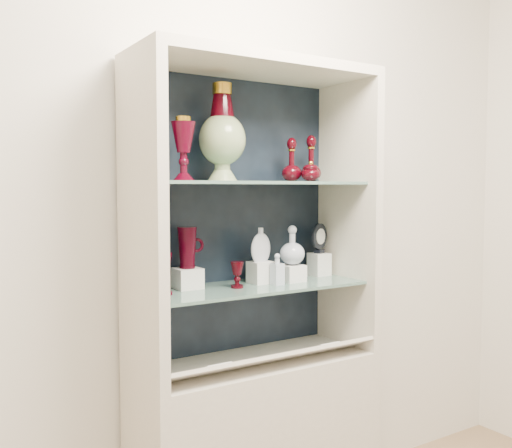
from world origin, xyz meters
TOP-DOWN VIEW (x-y plane):
  - wall_back at (0.00, 1.75)m, footprint 3.50×0.02m
  - cabinet_back_panel at (0.00, 1.72)m, footprint 0.98×0.02m
  - cabinet_side_left at (-0.48, 1.53)m, footprint 0.04×0.40m
  - cabinet_side_right at (0.48, 1.53)m, footprint 0.04×0.40m
  - cabinet_top_cap at (0.00, 1.53)m, footprint 1.00×0.40m
  - shelf_lower at (0.00, 1.55)m, footprint 0.92×0.34m
  - shelf_upper at (0.00, 1.55)m, footprint 0.92×0.34m
  - label_ledge at (0.00, 1.42)m, footprint 0.92×0.17m
  - label_card_0 at (-0.24, 1.42)m, footprint 0.10×0.06m
  - label_card_1 at (0.27, 1.42)m, footprint 0.10×0.06m
  - pedestal_lamp_left at (-0.44, 1.59)m, footprint 0.09×0.09m
  - pedestal_lamp_right at (-0.30, 1.56)m, footprint 0.11×0.11m
  - enamel_urn at (-0.12, 1.59)m, footprint 0.20×0.20m
  - ruby_decanter_a at (0.32, 1.58)m, footprint 0.10×0.10m
  - ruby_decanter_b at (0.22, 1.59)m, footprint 0.09×0.09m
  - lidded_bowl at (0.26, 1.51)m, footprint 0.08×0.08m
  - cobalt_goblet at (-0.44, 1.60)m, footprint 0.07×0.07m
  - ruby_goblet_tall at (-0.39, 1.56)m, footprint 0.08×0.08m
  - ruby_goblet_small at (-0.09, 1.53)m, footprint 0.06×0.06m
  - riser_ruby_pitcher at (-0.26, 1.63)m, footprint 0.10×0.10m
  - ruby_pitcher at (-0.26, 1.63)m, footprint 0.14×0.10m
  - clear_square_bottle at (0.09, 1.51)m, footprint 0.05×0.05m
  - riser_flat_flask at (0.06, 1.58)m, footprint 0.09×0.09m
  - flat_flask at (0.06, 1.58)m, footprint 0.11×0.06m
  - riser_clear_round_decanter at (0.19, 1.55)m, footprint 0.09×0.09m
  - clear_round_decanter at (0.19, 1.55)m, footprint 0.12×0.12m
  - riser_cameo_medallion at (0.39, 1.62)m, footprint 0.08×0.08m
  - cameo_medallion at (0.39, 1.62)m, footprint 0.13×0.08m

SIDE VIEW (x-z plane):
  - label_ledge at x=0.00m, z-range 0.74..0.82m
  - label_card_0 at x=-0.24m, z-range 0.78..0.81m
  - label_card_1 at x=0.27m, z-range 0.78..0.81m
  - shelf_lower at x=0.00m, z-range 1.04..1.05m
  - riser_clear_round_decanter at x=0.19m, z-range 1.05..1.12m
  - riser_ruby_pitcher at x=-0.26m, z-range 1.05..1.13m
  - riser_flat_flask at x=0.06m, z-range 1.05..1.14m
  - riser_cameo_medallion at x=0.39m, z-range 1.05..1.15m
  - ruby_goblet_small at x=-0.09m, z-range 1.05..1.15m
  - clear_square_bottle at x=0.09m, z-range 1.05..1.18m
  - ruby_goblet_tall at x=-0.39m, z-range 1.05..1.21m
  - cobalt_goblet at x=-0.44m, z-range 1.05..1.21m
  - clear_round_decanter at x=0.19m, z-range 1.12..1.28m
  - ruby_pitcher at x=-0.26m, z-range 1.13..1.29m
  - flat_flask at x=0.06m, z-range 1.14..1.28m
  - cameo_medallion at x=0.39m, z-range 1.15..1.29m
  - cabinet_back_panel at x=0.00m, z-range 0.75..1.90m
  - cabinet_side_left at x=-0.48m, z-range 0.75..1.90m
  - cabinet_side_right at x=0.48m, z-range 0.75..1.90m
  - wall_back at x=0.00m, z-range 0.00..2.80m
  - shelf_upper at x=0.00m, z-range 1.46..1.47m
  - lidded_bowl at x=0.26m, z-range 1.47..1.56m
  - ruby_decanter_b at x=0.22m, z-range 1.47..1.67m
  - ruby_decanter_a at x=0.32m, z-range 1.47..1.70m
  - pedestal_lamp_left at x=-0.44m, z-range 1.47..1.71m
  - pedestal_lamp_right at x=-0.30m, z-range 1.47..1.71m
  - enamel_urn at x=-0.12m, z-range 1.47..1.85m
  - cabinet_top_cap at x=0.00m, z-range 1.90..1.94m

